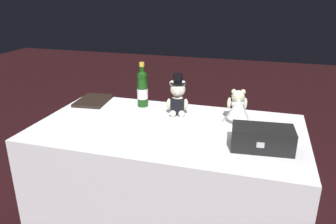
{
  "coord_description": "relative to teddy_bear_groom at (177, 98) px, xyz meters",
  "views": [
    {
      "loc": [
        0.55,
        -1.85,
        1.57
      ],
      "look_at": [
        0.0,
        0.0,
        0.85
      ],
      "focal_mm": 35.13,
      "sensor_mm": 36.0,
      "label": 1
    }
  ],
  "objects": [
    {
      "name": "teddy_bear_groom",
      "position": [
        0.0,
        0.0,
        0.0
      ],
      "size": [
        0.15,
        0.14,
        0.29
      ],
      "color": "beige",
      "rests_on": "reception_table"
    },
    {
      "name": "teddy_bear_bride",
      "position": [
        0.41,
        -0.04,
        -0.02
      ],
      "size": [
        0.19,
        0.23,
        0.23
      ],
      "color": "white",
      "rests_on": "reception_table"
    },
    {
      "name": "gift_case_black",
      "position": [
        0.58,
        -0.38,
        -0.06
      ],
      "size": [
        0.34,
        0.21,
        0.13
      ],
      "color": "black",
      "rests_on": "reception_table"
    },
    {
      "name": "champagne_bottle",
      "position": [
        -0.29,
        0.1,
        0.02
      ],
      "size": [
        0.08,
        0.08,
        0.33
      ],
      "color": "#133E10",
      "rests_on": "reception_table"
    },
    {
      "name": "ground_plane",
      "position": [
        0.0,
        -0.23,
        -0.87
      ],
      "size": [
        12.0,
        12.0,
        0.0
      ],
      "primitive_type": "plane",
      "color": "black"
    },
    {
      "name": "reception_table",
      "position": [
        0.0,
        -0.23,
        -0.49
      ],
      "size": [
        1.7,
        0.93,
        0.75
      ],
      "primitive_type": "cube",
      "color": "white",
      "rests_on": "ground_plane"
    },
    {
      "name": "guestbook",
      "position": [
        -0.69,
        0.07,
        -0.11
      ],
      "size": [
        0.25,
        0.33,
        0.02
      ],
      "primitive_type": "cube",
      "rotation": [
        0.0,
        0.0,
        0.1
      ],
      "color": "black",
      "rests_on": "reception_table"
    },
    {
      "name": "signing_pen",
      "position": [
        0.65,
        -0.09,
        -0.12
      ],
      "size": [
        0.02,
        0.16,
        0.01
      ],
      "color": "navy",
      "rests_on": "reception_table"
    }
  ]
}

